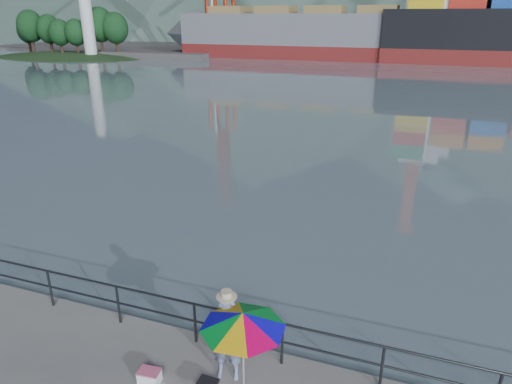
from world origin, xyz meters
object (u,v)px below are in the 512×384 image
at_px(beach_umbrella, 243,321).
at_px(bulk_carrier, 342,32).
at_px(cooler_bag, 150,377).
at_px(fisherman, 228,338).

relative_size(beach_umbrella, bulk_carrier, 0.04).
xyz_separation_m(beach_umbrella, cooler_bag, (-1.90, -0.28, -1.64)).
xyz_separation_m(beach_umbrella, bulk_carrier, (-11.32, 73.77, 2.37)).
distance_m(beach_umbrella, bulk_carrier, 74.67).
distance_m(fisherman, beach_umbrella, 1.04).
xyz_separation_m(cooler_bag, bulk_carrier, (-9.42, 74.05, 4.01)).
height_order(cooler_bag, bulk_carrier, bulk_carrier).
bearing_deg(cooler_bag, bulk_carrier, 91.61).
relative_size(fisherman, beach_umbrella, 0.94).
bearing_deg(bulk_carrier, beach_umbrella, -81.28).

